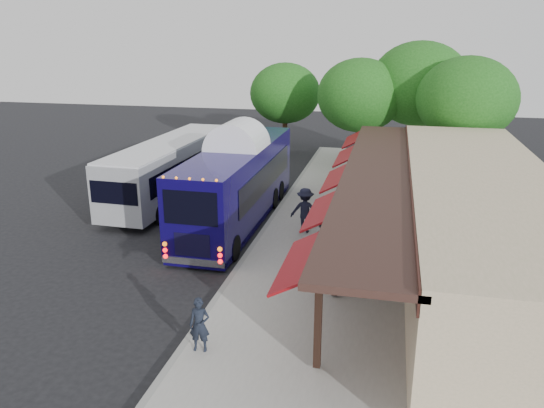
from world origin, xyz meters
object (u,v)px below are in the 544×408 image
Objects in this scene: city_bus at (171,167)px; ped_b at (323,242)px; coach_bus at (238,179)px; ped_a at (200,325)px; ped_d at (305,210)px; ped_c at (341,205)px; sign_board at (318,264)px.

city_bus reaches higher than ped_b.
city_bus is (-4.47, 2.80, -0.31)m from coach_bus.
ped_a is 9.64m from ped_d.
ped_b is 4.45m from ped_c.
coach_bus is at bearing 148.08° from sign_board.
city_bus reaches higher than ped_a.
sign_board is at bearing -52.51° from coach_bus.
ped_a is 0.84× the size of ped_b.
ped_c is (2.67, 10.72, 0.21)m from ped_a.
ped_c is 0.99× the size of ped_d.
coach_bus reaches higher than ped_c.
ped_d is (-1.42, -1.16, 0.01)m from ped_c.
sign_board is at bearing -42.60° from city_bus.
city_bus is 7.49× the size of ped_a.
ped_a is 5.27m from sign_board.
ped_b is at bearing -37.05° from city_bus.
city_bus is at bearing -25.10° from ped_b.
ped_d reaches higher than ped_a.
ped_b reaches higher than ped_a.
ped_a is (6.52, -13.49, -0.77)m from city_bus.
ped_c reaches higher than ped_a.
ped_b is at bearing 107.34° from ped_d.
ped_d is at bearing 26.24° from ped_c.
ped_c is 1.83m from ped_d.
city_bus is 11.52m from ped_b.
ped_c is at bearing -79.14° from ped_b.
city_bus is 9.61m from ped_c.
ped_c is 6.10m from sign_board.
city_bus is at bearing 148.34° from coach_bus.
coach_bus reaches higher than ped_a.
city_bus is 6.30× the size of ped_b.
ped_c is at bearing 0.82° from coach_bus.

